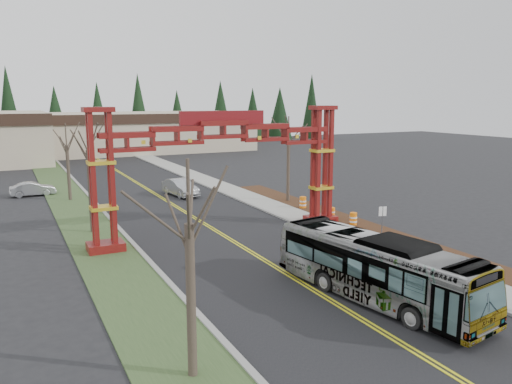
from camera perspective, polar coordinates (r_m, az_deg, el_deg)
ground at (r=20.60m, az=17.42°, el=-16.91°), size 200.00×200.00×0.00m
road at (r=41.14m, az=-7.50°, el=-2.67°), size 12.00×110.00×0.02m
lane_line_left at (r=41.10m, az=-7.66°, el=-2.66°), size 0.12×100.00×0.01m
lane_line_right at (r=41.18m, az=-7.35°, el=-2.63°), size 0.12×100.00×0.01m
curb_right at (r=43.48m, az=0.16°, el=-1.77°), size 0.30×110.00×0.15m
sidewalk_right at (r=44.14m, az=1.84°, el=-1.59°), size 2.60×110.00×0.14m
landscape_strip at (r=33.94m, az=18.11°, el=-5.86°), size 2.60×50.00×0.12m
grass_median at (r=39.33m, az=-18.59°, el=-3.71°), size 4.00×110.00×0.08m
curb_left at (r=39.60m, az=-15.94°, el=-3.41°), size 0.30×110.00×0.15m
gateway_arch at (r=33.71m, az=-3.78°, el=4.80°), size 18.20×1.60×8.90m
retail_building_east at (r=95.84m, az=-12.87°, el=6.76°), size 38.00×20.30×7.00m
conifer_treeline at (r=105.76m, az=-19.74°, el=8.36°), size 116.10×5.60×13.00m
transit_bus at (r=24.23m, az=13.57°, el=-8.47°), size 4.37×11.49×3.12m
silver_sedan at (r=49.53m, az=-8.63°, el=0.51°), size 2.46×5.23×1.66m
parked_car_far_a at (r=53.64m, az=-24.17°, el=0.31°), size 4.21×1.57×1.37m
bare_tree_median_near at (r=16.25m, az=-7.65°, el=-3.74°), size 3.21×3.21×7.50m
bare_tree_median_mid at (r=36.45m, az=-18.66°, el=4.46°), size 3.04×3.04×7.88m
bare_tree_median_far at (r=49.35m, az=-20.83°, el=4.97°), size 3.07×3.07×7.21m
bare_tree_right_far at (r=45.64m, az=3.74°, el=6.06°), size 3.05×3.05×7.86m
street_sign at (r=34.32m, az=14.25°, el=-2.70°), size 0.52×0.19×2.33m
barrel_south at (r=38.01m, az=11.06°, el=-3.09°), size 0.56×0.56×1.04m
barrel_mid at (r=39.79m, az=8.64°, el=-2.45°), size 0.52×0.52×0.97m
barrel_north at (r=43.28m, az=5.38°, el=-1.25°), size 0.59×0.59×1.08m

